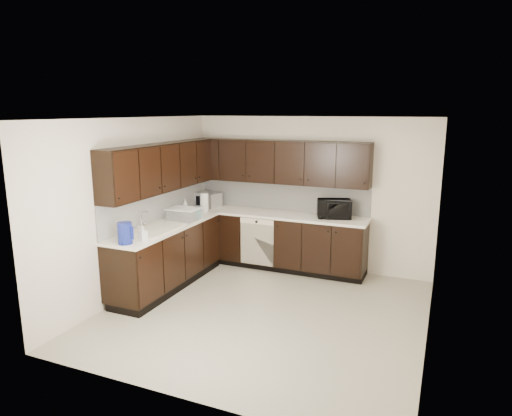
{
  "coord_description": "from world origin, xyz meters",
  "views": [
    {
      "loc": [
        2.06,
        -5.17,
        2.6
      ],
      "look_at": [
        -0.38,
        0.6,
        1.25
      ],
      "focal_mm": 32.0,
      "sensor_mm": 36.0,
      "label": 1
    }
  ],
  "objects_px": {
    "sink": "(154,234)",
    "toaster_oven": "(208,200)",
    "blue_pitcher": "(125,233)",
    "microwave": "(334,209)",
    "storage_bin": "(184,214)"
  },
  "relations": [
    {
      "from": "storage_bin",
      "to": "blue_pitcher",
      "type": "xyz_separation_m",
      "value": [
        0.01,
        -1.4,
        0.05
      ]
    },
    {
      "from": "sink",
      "to": "storage_bin",
      "type": "height_order",
      "value": "sink"
    },
    {
      "from": "sink",
      "to": "blue_pitcher",
      "type": "bearing_deg",
      "value": -85.44
    },
    {
      "from": "storage_bin",
      "to": "blue_pitcher",
      "type": "distance_m",
      "value": 1.4
    },
    {
      "from": "toaster_oven",
      "to": "storage_bin",
      "type": "bearing_deg",
      "value": -69.66
    },
    {
      "from": "sink",
      "to": "blue_pitcher",
      "type": "distance_m",
      "value": 0.72
    },
    {
      "from": "sink",
      "to": "microwave",
      "type": "relative_size",
      "value": 1.59
    },
    {
      "from": "toaster_oven",
      "to": "storage_bin",
      "type": "relative_size",
      "value": 0.89
    },
    {
      "from": "sink",
      "to": "microwave",
      "type": "distance_m",
      "value": 2.78
    },
    {
      "from": "toaster_oven",
      "to": "microwave",
      "type": "bearing_deg",
      "value": 14.17
    },
    {
      "from": "sink",
      "to": "toaster_oven",
      "type": "bearing_deg",
      "value": 92.29
    },
    {
      "from": "microwave",
      "to": "toaster_oven",
      "type": "bearing_deg",
      "value": 161.66
    },
    {
      "from": "microwave",
      "to": "toaster_oven",
      "type": "distance_m",
      "value": 2.22
    },
    {
      "from": "microwave",
      "to": "storage_bin",
      "type": "xyz_separation_m",
      "value": [
        -2.1,
        -1.03,
        -0.06
      ]
    },
    {
      "from": "microwave",
      "to": "storage_bin",
      "type": "bearing_deg",
      "value": -172.88
    }
  ]
}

